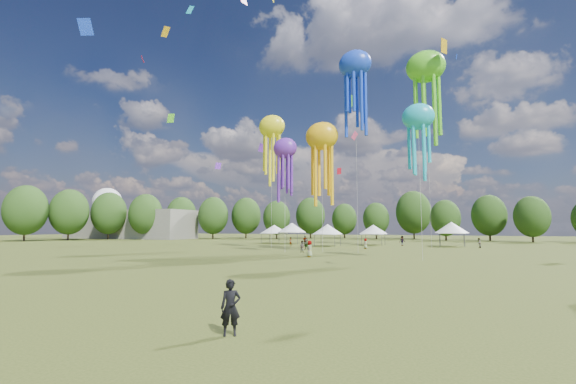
% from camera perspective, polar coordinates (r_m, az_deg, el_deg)
% --- Properties ---
extents(ground, '(300.00, 300.00, 0.00)m').
position_cam_1_polar(ground, '(18.60, -27.47, -14.94)').
color(ground, '#384416').
rests_on(ground, ground).
extents(observer_main, '(0.74, 0.67, 1.69)m').
position_cam_1_polar(observer_main, '(12.26, -8.65, -16.81)').
color(observer_main, black).
rests_on(observer_main, ground).
extents(spectator_near, '(0.83, 0.70, 1.54)m').
position_cam_1_polar(spectator_near, '(49.42, 2.12, -8.23)').
color(spectator_near, gray).
rests_on(spectator_near, ground).
extents(spectators_far, '(30.15, 31.29, 1.81)m').
position_cam_1_polar(spectators_far, '(60.13, 10.42, -7.56)').
color(spectators_far, gray).
rests_on(spectators_far, ground).
extents(festival_tents, '(38.70, 12.43, 4.17)m').
position_cam_1_polar(festival_tents, '(71.37, 7.76, -5.48)').
color(festival_tents, '#47474C').
rests_on(festival_tents, ground).
extents(show_kites, '(28.05, 27.20, 32.17)m').
position_cam_1_polar(show_kites, '(58.51, 12.20, 12.05)').
color(show_kites, yellow).
rests_on(show_kites, ground).
extents(small_kites, '(73.48, 54.95, 41.05)m').
position_cam_1_polar(small_kites, '(60.75, 6.51, 20.53)').
color(small_kites, yellow).
rests_on(small_kites, ground).
extents(treeline, '(201.57, 95.24, 13.43)m').
position_cam_1_polar(treeline, '(76.48, 9.50, -2.79)').
color(treeline, '#38281C').
rests_on(treeline, ground).
extents(hangar, '(40.00, 12.00, 8.00)m').
position_cam_1_polar(hangar, '(120.07, -22.80, -4.55)').
color(hangar, gray).
rests_on(hangar, ground).
extents(radome, '(9.00, 9.00, 16.00)m').
position_cam_1_polar(radome, '(136.05, -25.60, -1.96)').
color(radome, white).
rests_on(radome, ground).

